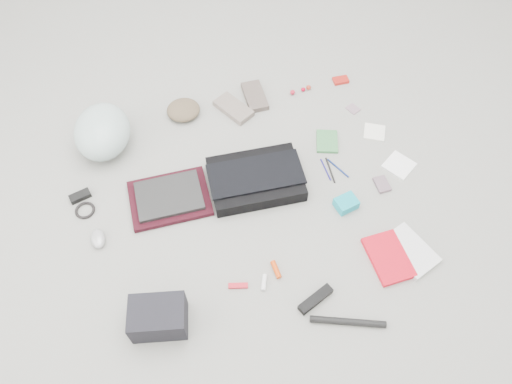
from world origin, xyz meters
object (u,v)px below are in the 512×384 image
object	(u,v)px
accordion_wallet	(346,203)
laptop	(169,196)
book_red	(388,258)
bike_helmet	(102,132)
messenger_bag	(256,179)
camera_bag	(158,317)

from	to	relation	value
accordion_wallet	laptop	bearing A→B (deg)	149.63
book_red	accordion_wallet	size ratio (longest dim) A/B	2.39
laptop	bike_helmet	xyz separation A→B (m)	(-0.23, 0.41, 0.06)
messenger_bag	bike_helmet	distance (m)	0.77
bike_helmet	book_red	distance (m)	1.44
laptop	book_red	xyz separation A→B (m)	(0.82, -0.57, -0.02)
laptop	accordion_wallet	xyz separation A→B (m)	(0.76, -0.28, -0.01)
camera_bag	messenger_bag	bearing A→B (deg)	56.75
laptop	camera_bag	distance (m)	0.58
messenger_bag	accordion_wallet	xyz separation A→B (m)	(0.35, -0.24, -0.01)
laptop	camera_bag	world-z (taller)	camera_bag
bike_helmet	accordion_wallet	distance (m)	1.20
book_red	bike_helmet	bearing A→B (deg)	136.79
messenger_bag	camera_bag	xyz separation A→B (m)	(-0.56, -0.53, 0.03)
laptop	camera_bag	xyz separation A→B (m)	(-0.16, -0.56, 0.03)
bike_helmet	camera_bag	size ratio (longest dim) A/B	1.54
laptop	bike_helmet	distance (m)	0.48
messenger_bag	laptop	distance (m)	0.40
laptop	camera_bag	size ratio (longest dim) A/B	1.37
bike_helmet	camera_bag	xyz separation A→B (m)	(0.07, -0.97, -0.03)
camera_bag	book_red	distance (m)	0.98
messenger_bag	bike_helmet	bearing A→B (deg)	149.88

